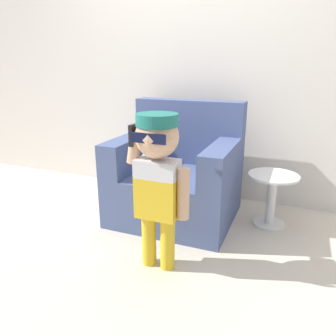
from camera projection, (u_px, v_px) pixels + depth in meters
name	position (u px, v px, depth m)	size (l,w,h in m)	color
ground_plane	(165.00, 216.00, 2.89)	(10.00, 10.00, 0.00)	beige
wall_back	(191.00, 62.00, 3.09)	(10.00, 0.05, 2.60)	silver
armchair	(178.00, 177.00, 2.82)	(0.98, 0.86, 0.98)	#475684
person_child	(158.00, 169.00, 1.98)	(0.41, 0.31, 1.01)	gold
side_table	(272.00, 195.00, 2.65)	(0.40, 0.40, 0.44)	white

